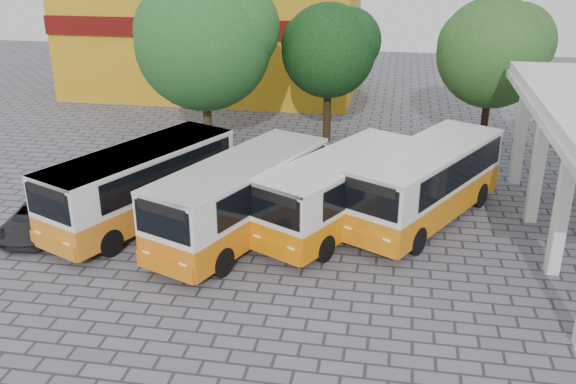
% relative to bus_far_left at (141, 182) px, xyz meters
% --- Properties ---
extents(ground, '(90.00, 90.00, 0.00)m').
position_rel_bus_far_left_xyz_m(ground, '(7.51, -3.26, -1.77)').
color(ground, '#5C5C65').
rests_on(ground, ground).
extents(shophouse_block, '(20.40, 10.40, 8.30)m').
position_rel_bus_far_left_xyz_m(shophouse_block, '(-3.49, 22.73, 2.40)').
color(shophouse_block, '#BF8712').
rests_on(shophouse_block, ground).
extents(bus_far_left, '(5.83, 9.08, 3.05)m').
position_rel_bus_far_left_xyz_m(bus_far_left, '(0.00, 0.00, 0.00)').
color(bus_far_left, orange).
rests_on(bus_far_left, ground).
extents(bus_centre_left, '(5.62, 9.13, 3.07)m').
position_rel_bus_far_left_xyz_m(bus_centre_left, '(4.25, -0.68, 0.01)').
color(bus_centre_left, '#D26907').
rests_on(bus_centre_left, ground).
extents(bus_centre_right, '(6.02, 8.79, 2.95)m').
position_rel_bus_far_left_xyz_m(bus_centre_right, '(7.81, 0.84, -0.06)').
color(bus_centre_right, '#DA7200').
rests_on(bus_centre_right, ground).
extents(bus_far_right, '(6.41, 9.24, 3.10)m').
position_rel_bus_far_left_xyz_m(bus_far_right, '(11.09, 2.11, 0.03)').
color(bus_far_right, orange).
rests_on(bus_far_right, ground).
extents(tree_left, '(7.47, 7.11, 9.18)m').
position_rel_bus_far_left_xyz_m(tree_left, '(-0.22, 10.08, 4.10)').
color(tree_left, '#44341E').
rests_on(tree_left, ground).
extents(tree_middle, '(5.27, 5.02, 7.54)m').
position_rel_bus_far_left_xyz_m(tree_middle, '(6.01, 12.11, 3.42)').
color(tree_middle, '#322513').
rests_on(tree_middle, ground).
extents(tree_right, '(5.98, 5.69, 7.95)m').
position_rel_bus_far_left_xyz_m(tree_right, '(14.47, 12.40, 3.53)').
color(tree_right, black).
rests_on(tree_right, ground).
extents(parked_car, '(2.80, 4.76, 1.24)m').
position_rel_bus_far_left_xyz_m(parked_car, '(-3.65, -1.50, -1.14)').
color(parked_car, black).
rests_on(parked_car, ground).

